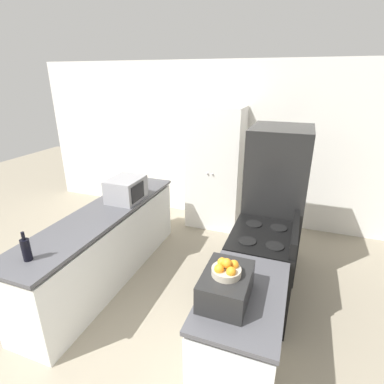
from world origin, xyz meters
TOP-DOWN VIEW (x-y plane):
  - wall_back at (0.00, 3.60)m, footprint 7.00×0.06m
  - counter_left at (-0.91, 1.39)m, footprint 0.60×2.59m
  - counter_right at (0.91, 0.60)m, footprint 0.60×0.99m
  - pantry_cabinet at (-0.08, 3.26)m, footprint 0.84×0.61m
  - stove at (0.93, 1.50)m, footprint 0.66×0.78m
  - refrigerator at (0.95, 2.33)m, footprint 0.71×0.79m
  - microwave at (-0.82, 1.81)m, footprint 0.38×0.46m
  - wine_bottle at (-0.91, 0.36)m, footprint 0.08×0.08m
  - toaster_oven at (0.80, 0.49)m, footprint 0.33×0.46m
  - fruit_bowl at (0.80, 0.48)m, footprint 0.20×0.20m

SIDE VIEW (x-z plane):
  - counter_left at x=-0.91m, z-range -0.01..0.87m
  - counter_right at x=0.91m, z-range -0.01..0.87m
  - stove at x=0.93m, z-range -0.07..0.98m
  - refrigerator at x=0.95m, z-range 0.00..1.83m
  - pantry_cabinet at x=-0.08m, z-range 0.00..1.94m
  - toaster_oven at x=0.80m, z-range 0.89..1.10m
  - wine_bottle at x=-0.91m, z-range 0.86..1.13m
  - microwave at x=-0.82m, z-range 0.89..1.18m
  - fruit_bowl at x=0.80m, z-range 1.08..1.20m
  - wall_back at x=0.00m, z-range 0.00..2.60m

